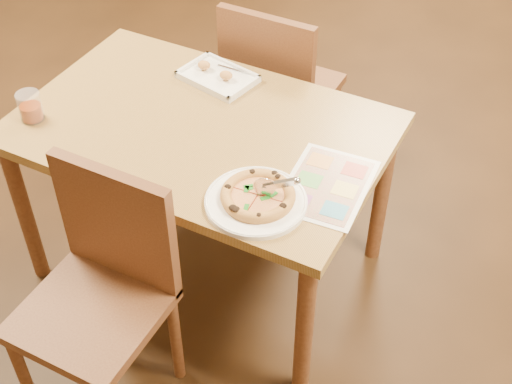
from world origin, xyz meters
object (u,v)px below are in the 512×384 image
at_px(dining_table, 202,145).
at_px(pizza, 258,196).
at_px(appetizer_tray, 217,77).
at_px(chair_near, 104,269).
at_px(plate, 256,202).
at_px(pizza_cutter, 276,185).
at_px(glass_tumbler, 31,108).
at_px(chair_far, 275,78).
at_px(menu, 327,185).

bearing_deg(dining_table, pizza, -35.35).
bearing_deg(appetizer_tray, chair_near, -84.09).
bearing_deg(plate, dining_table, 143.63).
distance_m(dining_table, plate, 0.46).
distance_m(pizza, pizza_cutter, 0.07).
bearing_deg(plate, glass_tumbler, 178.47).
distance_m(plate, pizza_cutter, 0.09).
relative_size(pizza_cutter, glass_tumbler, 1.24).
height_order(plate, pizza, pizza).
relative_size(pizza, glass_tumbler, 2.22).
distance_m(chair_near, chair_far, 1.20).
bearing_deg(chair_near, glass_tumbler, 146.75).
xyz_separation_m(dining_table, menu, (0.52, -0.08, 0.09)).
xyz_separation_m(chair_far, appetizer_tray, (-0.09, -0.32, 0.17)).
distance_m(pizza, glass_tumbler, 0.91).
xyz_separation_m(chair_far, pizza, (0.36, -0.86, 0.18)).
bearing_deg(dining_table, plate, -36.37).
bearing_deg(menu, chair_near, -135.26).
height_order(pizza, appetizer_tray, appetizer_tray).
bearing_deg(chair_near, dining_table, 90.00).
bearing_deg(appetizer_tray, chair_far, 74.11).
distance_m(pizza, appetizer_tray, 0.70).
height_order(appetizer_tray, menu, appetizer_tray).
xyz_separation_m(appetizer_tray, menu, (0.61, -0.37, -0.01)).
xyz_separation_m(chair_near, pizza, (0.36, 0.35, 0.18)).
xyz_separation_m(chair_far, plate, (0.36, -0.87, 0.16)).
xyz_separation_m(plate, menu, (0.16, 0.18, -0.01)).
xyz_separation_m(plate, pizza, (0.00, 0.01, 0.02)).
relative_size(chair_far, glass_tumbler, 4.43).
bearing_deg(dining_table, appetizer_tray, 108.03).
xyz_separation_m(dining_table, pizza_cutter, (0.41, -0.24, 0.17)).
bearing_deg(dining_table, pizza_cutter, -30.01).
distance_m(chair_near, pizza, 0.53).
bearing_deg(pizza, appetizer_tray, 130.14).
bearing_deg(glass_tumbler, dining_table, 23.56).
height_order(plate, menu, plate).
relative_size(chair_near, chair_far, 1.00).
distance_m(chair_near, plate, 0.52).
distance_m(pizza_cutter, menu, 0.20).
bearing_deg(pizza, chair_near, -136.34).
distance_m(plate, appetizer_tray, 0.71).
xyz_separation_m(dining_table, plate, (0.36, -0.26, 0.09)).
xyz_separation_m(pizza, menu, (0.16, 0.17, -0.03)).
distance_m(dining_table, chair_near, 0.61).
relative_size(dining_table, pizza_cutter, 9.86).
height_order(chair_far, menu, chair_far).
relative_size(dining_table, chair_far, 2.77).
relative_size(plate, pizza_cutter, 2.43).
height_order(pizza, pizza_cutter, pizza_cutter).
relative_size(pizza, menu, 0.66).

